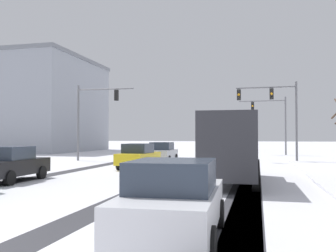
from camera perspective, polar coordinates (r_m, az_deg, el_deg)
name	(u,v)px	position (r m, az deg, el deg)	size (l,w,h in m)	color
wheel_track_left_lane	(173,175)	(19.95, 0.77, -7.59)	(0.99, 30.89, 0.01)	#38383D
wheel_track_right_lane	(248,177)	(19.47, 12.22, -7.70)	(1.15, 30.89, 0.01)	#38383D
wheel_track_center	(62,173)	(22.32, -15.91, -6.89)	(1.00, 30.89, 0.01)	#38383D
wheel_track_oncoming	(251,177)	(19.46, 12.66, -7.70)	(0.93, 30.89, 0.01)	#38383D
traffic_signal_near_right	(275,106)	(31.54, 16.09, 3.03)	(4.87, 0.44, 6.50)	slate
traffic_signal_far_right	(273,116)	(43.52, 15.74, 1.49)	(5.22, 0.39, 6.50)	slate
traffic_signal_near_left	(93,110)	(32.55, -11.45, 2.46)	(5.09, 0.38, 6.50)	slate
car_silver_lead	(162,152)	(29.48, -0.89, -4.06)	(1.87, 4.12, 1.62)	#B7BABF
car_yellow_cab_second	(139,156)	(24.09, -4.53, -4.61)	(1.98, 4.17, 1.62)	yellow
car_black_third	(11,164)	(18.67, -22.98, -5.37)	(1.95, 4.16, 1.62)	black
car_white_fifth	(174,200)	(7.56, 0.90, -11.29)	(1.96, 4.16, 1.62)	silver
bus_oncoming	(235,137)	(53.55, 10.26, -1.66)	(2.85, 11.05, 3.38)	silver
box_truck_delivery	(232,147)	(16.80, 9.79, -3.12)	(2.34, 7.42, 3.02)	black
office_building_far_left_block	(1,106)	(59.62, -24.25, 2.80)	(27.06, 17.16, 12.98)	#9399A3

